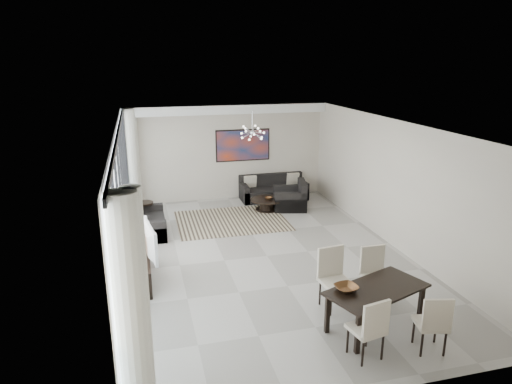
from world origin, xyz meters
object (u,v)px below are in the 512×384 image
object	(u,v)px
coffee_table	(267,204)
television	(145,241)
dining_table	(376,293)
tv_console	(138,268)
sofa_main	(273,191)

from	to	relation	value
coffee_table	television	xyz separation A→B (m)	(-3.47, -3.61, 0.66)
dining_table	coffee_table	bearing A→B (deg)	90.54
tv_console	coffee_table	bearing A→B (deg)	44.30
tv_console	dining_table	size ratio (longest dim) A/B	0.90
tv_console	dining_table	xyz separation A→B (m)	(3.69, -2.62, 0.35)
dining_table	television	bearing A→B (deg)	144.17
television	tv_console	bearing A→B (deg)	57.71
tv_console	dining_table	bearing A→B (deg)	-35.38
coffee_table	television	distance (m)	5.05
sofa_main	television	xyz separation A→B (m)	(-3.96, -4.62, 0.59)
sofa_main	coffee_table	bearing A→B (deg)	-115.91
tv_console	sofa_main	bearing A→B (deg)	47.84
dining_table	tv_console	bearing A→B (deg)	144.62
coffee_table	sofa_main	world-z (taller)	sofa_main
coffee_table	tv_console	distance (m)	5.07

